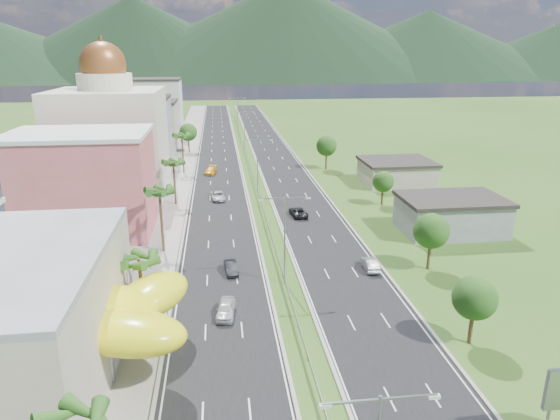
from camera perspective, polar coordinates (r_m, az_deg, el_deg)
name	(u,v)px	position (r m, az deg, el deg)	size (l,w,h in m)	color
ground	(297,326)	(52.44, 2.00, -13.15)	(500.00, 500.00, 0.00)	#2D5119
road_left	(218,155)	(137.08, -7.07, 6.26)	(11.00, 260.00, 0.04)	black
road_right	(273,154)	(137.88, -0.79, 6.45)	(11.00, 260.00, 0.04)	black
sidewalk_left	(183,156)	(137.42, -11.05, 6.11)	(7.00, 260.00, 0.12)	gray
median_guardrail	(250,167)	(119.56, -3.42, 4.97)	(0.10, 216.06, 0.76)	gray
streetlight_median_b	(285,231)	(58.49, 0.54, -2.44)	(6.04, 0.25, 11.00)	gray
streetlight_median_c	(257,161)	(96.83, -2.61, 5.67)	(6.04, 0.25, 11.00)	gray
streetlight_median_d	(244,127)	(141.06, -4.10, 9.44)	(6.04, 0.25, 11.00)	gray
streetlight_median_e	(237,109)	(185.67, -4.89, 11.40)	(6.04, 0.25, 11.00)	gray
lime_canopy	(78,315)	(47.68, -22.05, -11.04)	(18.00, 15.00, 7.40)	yellow
pink_shophouse	(83,185)	(81.51, -21.59, 2.68)	(20.00, 15.00, 15.00)	#C85752
domed_building	(110,135)	(102.73, -18.81, 8.07)	(20.00, 20.00, 28.70)	beige
midrise_grey	(137,133)	(127.38, -16.08, 8.48)	(16.00, 15.00, 16.00)	gray
midrise_beige	(148,126)	(149.14, -14.80, 9.26)	(16.00, 15.00, 13.00)	#AA9B8C
midrise_white	(157,108)	(171.50, -13.91, 11.20)	(16.00, 15.00, 18.00)	silver
shed_near	(451,216)	(81.62, 18.93, -0.68)	(15.00, 10.00, 5.00)	gray
shed_far	(396,173)	(109.03, 13.16, 4.14)	(14.00, 12.00, 4.40)	#AA9B8C
palm_tree_b	(139,263)	(51.13, -15.79, -5.82)	(3.60, 3.60, 8.10)	#47301C
palm_tree_c	(160,194)	(69.40, -13.60, 1.83)	(3.60, 3.60, 9.60)	#47301C
palm_tree_d	(173,164)	(91.86, -12.09, 5.15)	(3.60, 3.60, 8.60)	#47301C
palm_tree_e	(182,137)	(116.21, -11.15, 8.17)	(3.60, 3.60, 9.40)	#47301C
leafy_tree_lfar	(188,132)	(141.28, -10.45, 8.73)	(4.90, 4.90, 8.05)	#47301C
leafy_tree_ra	(475,298)	(50.86, 21.36, -9.38)	(4.20, 4.20, 6.90)	#47301C
leafy_tree_rb	(431,231)	(65.94, 16.90, -2.32)	(4.55, 4.55, 7.47)	#47301C
leafy_tree_rc	(383,182)	(92.16, 11.71, 3.18)	(3.85, 3.85, 6.33)	#47301C
leafy_tree_rd	(327,146)	(119.11, 5.34, 7.31)	(4.90, 4.90, 8.05)	#47301C
mountain_ridge	(286,80)	(499.71, 0.68, 14.60)	(860.00, 140.00, 90.00)	black
car_white_near_left	(226,309)	(54.18, -6.20, -11.16)	(1.86, 4.63, 1.58)	silver
car_dark_left	(231,267)	(63.90, -5.62, -6.55)	(1.46, 4.18, 1.38)	black
car_silver_mid_left	(218,196)	(95.08, -7.12, 1.62)	(2.47, 5.36, 1.49)	#B0B2B8
car_yellow_far_left	(211,170)	(115.67, -7.90, 4.50)	(2.19, 5.38, 1.56)	gold
car_silver_right	(370,264)	(65.51, 10.24, -6.09)	(1.57, 4.49, 1.48)	#93969A
car_dark_far_right	(298,212)	(85.02, 2.09, -0.21)	(2.40, 5.21, 1.45)	black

